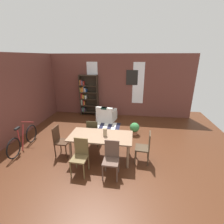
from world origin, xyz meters
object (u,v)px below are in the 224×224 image
at_px(dining_chair_head_right, 145,146).
at_px(dining_chair_head_left, 60,140).
at_px(vase_on_table, 105,132).
at_px(bookshelf_tall, 88,95).
at_px(bicycle_second, 23,140).
at_px(dining_table, 101,138).
at_px(dining_chair_near_left, 80,155).
at_px(armchair_white, 107,115).
at_px(dining_chair_far_left, 93,132).
at_px(potted_plant_by_shelf, 135,128).
at_px(dining_chair_near_right, 111,158).

height_order(dining_chair_head_right, dining_chair_head_left, same).
relative_size(vase_on_table, dining_chair_head_left, 0.25).
distance_m(bookshelf_tall, bicycle_second, 3.84).
height_order(dining_table, dining_chair_near_left, dining_chair_near_left).
xyz_separation_m(dining_chair_head_right, bicycle_second, (-3.98, 0.14, -0.19)).
xyz_separation_m(vase_on_table, armchair_white, (-0.50, 3.00, -0.60)).
xyz_separation_m(dining_chair_head_left, dining_chair_far_left, (0.88, 0.68, 0.00)).
bearing_deg(dining_chair_far_left, dining_chair_head_right, -21.79).
height_order(dining_chair_head_right, armchair_white, dining_chair_head_right).
distance_m(dining_table, vase_on_table, 0.24).
distance_m(vase_on_table, armchair_white, 3.10).
bearing_deg(bookshelf_tall, armchair_white, -32.52).
relative_size(dining_chair_far_left, armchair_white, 1.01).
bearing_deg(bicycle_second, dining_chair_head_left, -5.60).
height_order(dining_table, potted_plant_by_shelf, dining_table).
distance_m(dining_chair_head_left, armchair_white, 3.15).
bearing_deg(bicycle_second, dining_chair_near_right, -14.76).
xyz_separation_m(bookshelf_tall, armchair_white, (1.11, -0.71, -0.78)).
height_order(vase_on_table, bookshelf_tall, bookshelf_tall).
relative_size(dining_chair_head_left, dining_chair_far_left, 1.00).
bearing_deg(dining_table, dining_chair_head_right, -0.24).
xyz_separation_m(vase_on_table, dining_chair_head_left, (-1.43, 0.00, -0.37)).
distance_m(dining_chair_far_left, potted_plant_by_shelf, 1.77).
height_order(vase_on_table, dining_chair_near_left, vase_on_table).
distance_m(vase_on_table, bicycle_second, 2.87).
bearing_deg(vase_on_table, dining_table, 180.00).
bearing_deg(dining_chair_far_left, dining_chair_head_left, -142.39).
distance_m(dining_chair_near_left, dining_chair_head_right, 1.84).
distance_m(dining_chair_near_left, dining_chair_far_left, 1.36).
height_order(dining_table, bookshelf_tall, bookshelf_tall).
distance_m(vase_on_table, potted_plant_by_shelf, 2.02).
height_order(vase_on_table, dining_chair_head_left, vase_on_table).
relative_size(vase_on_table, bicycle_second, 0.14).
xyz_separation_m(dining_table, potted_plant_by_shelf, (0.99, 1.72, -0.41)).
bearing_deg(dining_chair_head_right, dining_chair_near_left, -158.47).
bearing_deg(dining_chair_near_left, vase_on_table, 51.44).
relative_size(dining_table, vase_on_table, 7.84).
relative_size(dining_table, potted_plant_by_shelf, 3.75).
bearing_deg(armchair_white, vase_on_table, -80.54).
bearing_deg(dining_table, bookshelf_tall, 111.76).
bearing_deg(dining_chair_head_left, potted_plant_by_shelf, 37.04).
bearing_deg(dining_chair_head_left, dining_table, -0.07).
bearing_deg(dining_chair_near_right, dining_chair_near_left, -179.99).
relative_size(dining_chair_far_left, dining_chair_near_right, 1.00).
distance_m(dining_chair_far_left, dining_chair_near_right, 1.59).
bearing_deg(bookshelf_tall, dining_chair_near_right, -66.63).
height_order(dining_table, armchair_white, dining_table).
height_order(dining_chair_near_left, potted_plant_by_shelf, dining_chair_near_left).
height_order(dining_chair_far_left, potted_plant_by_shelf, dining_chair_far_left).
distance_m(bookshelf_tall, potted_plant_by_shelf, 3.26).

